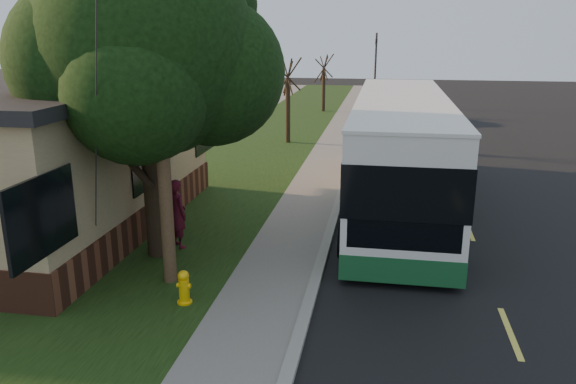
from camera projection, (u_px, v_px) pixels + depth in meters
The scene contains 15 objects.
ground at pixel (306, 316), 11.52m from camera, with size 120.00×120.00×0.00m, color black.
road at pixel (454, 192), 20.33m from camera, with size 8.00×80.00×0.01m, color black.
curb at pixel (343, 186), 20.97m from camera, with size 0.25×80.00×0.12m, color gray.
sidewalk at pixel (317, 185), 21.14m from camera, with size 2.00×80.00×0.08m, color slate.
grass_verge at pixel (227, 181), 21.72m from camera, with size 5.00×80.00×0.07m, color black.
fire_hydrant at pixel (184, 287), 11.82m from camera, with size 0.32×0.32×0.74m.
utility_pole at pixel (158, 81), 11.72m from camera, with size 2.86×3.21×9.07m.
leafy_tree at pixel (149, 51), 13.28m from camera, with size 6.30×6.00×7.80m.
bare_tree_near at pixel (288, 102), 28.54m from camera, with size 1.38×1.21×4.31m.
bare_tree_far at pixel (324, 84), 39.86m from camera, with size 1.38×1.21×4.03m.
traffic_signal at pixel (375, 64), 42.75m from camera, with size 0.18×0.22×5.50m.
transit_bus at pixel (400, 149), 18.33m from camera, with size 3.09×13.37×3.61m.
skateboarder at pixel (178, 213), 14.80m from camera, with size 0.68×0.44×1.85m, color #4C0F1D.
dumpster at pixel (106, 166), 20.99m from camera, with size 1.75×1.45×1.43m.
distant_car at pixel (416, 109), 35.64m from camera, with size 1.95×4.85×1.65m, color black.
Camera 1 is at (1.41, -10.27, 5.63)m, focal length 35.00 mm.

